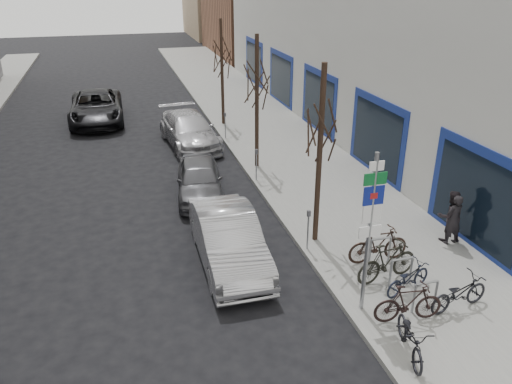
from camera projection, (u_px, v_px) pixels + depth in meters
ground at (268, 330)px, 11.72m from camera, size 120.00×120.00×0.00m
sidewalk_east at (299, 163)px, 21.58m from camera, size 5.00×70.00×0.15m
commercial_building at (474, 22)px, 27.94m from camera, size 20.00×32.00×10.00m
brick_building_far at (275, 10)px, 48.39m from camera, size 12.00×14.00×8.00m
highway_sign_pole at (370, 225)px, 11.30m from camera, size 0.55×0.10×4.20m
bike_rack at (401, 269)px, 12.92m from camera, size 0.66×2.26×0.83m
tree_near at (322, 114)px, 13.75m from camera, size 1.80×1.80×5.50m
tree_mid at (257, 71)px, 19.45m from camera, size 1.80×1.80×5.50m
tree_far at (221, 48)px, 25.15m from camera, size 1.80×1.80×5.50m
meter_front at (308, 226)px, 14.51m from camera, size 0.10×0.08×1.27m
meter_mid at (256, 162)px, 19.33m from camera, size 0.10×0.08×1.27m
meter_back at (225, 123)px, 24.15m from camera, size 0.10×0.08×1.27m
bike_near_left at (411, 335)px, 10.59m from camera, size 0.92×1.75×1.02m
bike_near_right at (408, 302)px, 11.61m from camera, size 1.74×0.71×1.03m
bike_mid_curb at (408, 276)px, 12.69m from camera, size 1.60×0.93×0.94m
bike_mid_inner at (387, 261)px, 13.13m from camera, size 1.95×0.85×1.15m
bike_far_curb at (460, 291)px, 12.02m from camera, size 1.76×0.75×1.04m
bike_far_inner at (378, 244)px, 13.98m from camera, size 1.82×0.58×1.10m
parked_car_front at (229, 239)px, 14.10m from camera, size 1.67×4.67×1.53m
parked_car_mid at (199, 179)px, 18.31m from camera, size 2.15×4.22×1.38m
parked_car_back at (189, 130)px, 23.61m from camera, size 2.61×5.40×1.52m
lane_car at (96, 107)px, 27.22m from camera, size 2.81×5.98×1.65m
pedestrian_near at (454, 220)px, 14.82m from camera, size 0.61×0.44×1.58m
pedestrian_far at (450, 216)px, 14.98m from camera, size 0.66×0.50×1.65m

